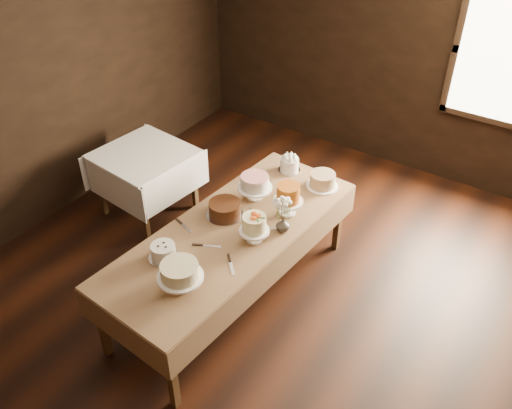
% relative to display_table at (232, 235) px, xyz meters
% --- Properties ---
extents(floor, '(5.00, 6.00, 0.01)m').
position_rel_display_table_xyz_m(floor, '(0.10, 0.02, -0.71)').
color(floor, black).
rests_on(floor, ground).
extents(wall_back, '(5.00, 0.02, 2.80)m').
position_rel_display_table_xyz_m(wall_back, '(0.10, 3.02, 0.69)').
color(wall_back, black).
rests_on(wall_back, ground).
extents(wall_left, '(0.02, 6.00, 2.80)m').
position_rel_display_table_xyz_m(wall_left, '(-2.40, 0.02, 0.69)').
color(wall_left, black).
rests_on(wall_left, ground).
extents(display_table, '(1.16, 2.56, 0.77)m').
position_rel_display_table_xyz_m(display_table, '(0.00, 0.00, 0.00)').
color(display_table, '#3D2815').
rests_on(display_table, ground).
extents(side_table, '(0.98, 0.98, 0.75)m').
position_rel_display_table_xyz_m(side_table, '(-1.53, 0.54, -0.05)').
color(side_table, '#3D2815').
rests_on(side_table, ground).
extents(cake_meringue, '(0.26, 0.26, 0.14)m').
position_rel_display_table_xyz_m(cake_meringue, '(-0.07, 1.07, 0.12)').
color(cake_meringue, silver).
rests_on(cake_meringue, display_table).
extents(cake_speckled, '(0.30, 0.30, 0.14)m').
position_rel_display_table_xyz_m(cake_speckled, '(0.33, 1.01, 0.12)').
color(cake_speckled, white).
rests_on(cake_speckled, display_table).
extents(cake_lattice, '(0.33, 0.33, 0.24)m').
position_rel_display_table_xyz_m(cake_lattice, '(-0.10, 0.50, 0.16)').
color(cake_lattice, white).
rests_on(cake_lattice, display_table).
extents(cake_caramel, '(0.27, 0.27, 0.31)m').
position_rel_display_table_xyz_m(cake_caramel, '(0.27, 0.47, 0.19)').
color(cake_caramel, white).
rests_on(cake_caramel, display_table).
extents(cake_chocolate, '(0.40, 0.40, 0.13)m').
position_rel_display_table_xyz_m(cake_chocolate, '(-0.17, 0.14, 0.12)').
color(cake_chocolate, silver).
rests_on(cake_chocolate, display_table).
extents(cake_flowers, '(0.27, 0.27, 0.26)m').
position_rel_display_table_xyz_m(cake_flowers, '(0.23, -0.00, 0.17)').
color(cake_flowers, white).
rests_on(cake_flowers, display_table).
extents(cake_swirl, '(0.25, 0.25, 0.13)m').
position_rel_display_table_xyz_m(cake_swirl, '(-0.25, -0.58, 0.12)').
color(cake_swirl, silver).
rests_on(cake_swirl, display_table).
extents(cake_cream, '(0.39, 0.39, 0.25)m').
position_rel_display_table_xyz_m(cake_cream, '(0.09, -0.76, 0.17)').
color(cake_cream, white).
rests_on(cake_cream, display_table).
extents(cake_server_a, '(0.22, 0.13, 0.01)m').
position_rel_display_table_xyz_m(cake_server_a, '(-0.01, -0.26, 0.06)').
color(cake_server_a, silver).
rests_on(cake_server_a, display_table).
extents(cake_server_b, '(0.19, 0.19, 0.01)m').
position_rel_display_table_xyz_m(cake_server_b, '(0.28, -0.38, 0.06)').
color(cake_server_b, silver).
rests_on(cake_server_b, display_table).
extents(cake_server_c, '(0.11, 0.23, 0.01)m').
position_rel_display_table_xyz_m(cake_server_c, '(-0.01, 0.27, 0.06)').
color(cake_server_c, silver).
rests_on(cake_server_c, display_table).
extents(cake_server_d, '(0.20, 0.17, 0.01)m').
position_rel_display_table_xyz_m(cake_server_d, '(0.31, 0.23, 0.06)').
color(cake_server_d, silver).
rests_on(cake_server_d, display_table).
extents(cake_server_e, '(0.24, 0.10, 0.01)m').
position_rel_display_table_xyz_m(cake_server_e, '(-0.34, -0.19, 0.06)').
color(cake_server_e, silver).
rests_on(cake_server_e, display_table).
extents(flower_vase, '(0.17, 0.17, 0.12)m').
position_rel_display_table_xyz_m(flower_vase, '(0.36, 0.24, 0.12)').
color(flower_vase, '#2D2823').
rests_on(flower_vase, display_table).
extents(flower_bouquet, '(0.14, 0.14, 0.20)m').
position_rel_display_table_xyz_m(flower_bouquet, '(0.36, 0.24, 0.30)').
color(flower_bouquet, white).
rests_on(flower_bouquet, flower_vase).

